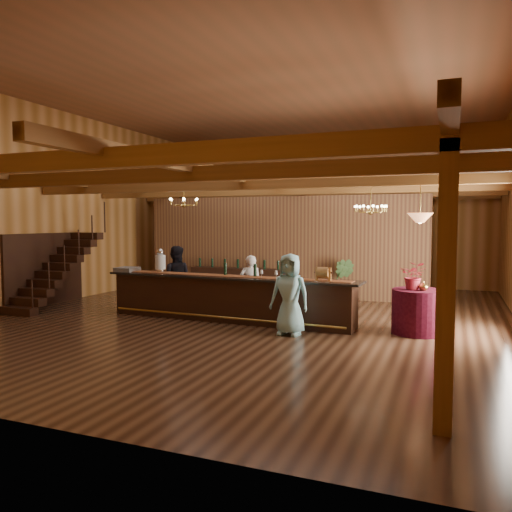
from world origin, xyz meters
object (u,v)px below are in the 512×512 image
at_px(raffle_drum, 323,273).
at_px(floor_plant, 342,280).
at_px(chandelier_left, 184,202).
at_px(staff_second, 176,278).
at_px(beverage_dispenser, 160,261).
at_px(bartender, 250,286).
at_px(guest, 290,294).
at_px(backbar_shelf, 238,282).
at_px(round_table, 418,312).
at_px(pendant_lamp, 420,218).
at_px(chandelier_right, 371,209).
at_px(tasting_bar, 228,298).

distance_m(raffle_drum, floor_plant, 3.99).
relative_size(chandelier_left, staff_second, 0.47).
height_order(beverage_dispenser, floor_plant, beverage_dispenser).
bearing_deg(bartender, staff_second, -22.88).
bearing_deg(bartender, guest, 111.68).
xyz_separation_m(beverage_dispenser, staff_second, (0.10, 0.56, -0.49)).
bearing_deg(chandelier_left, floor_plant, 39.74).
relative_size(guest, floor_plant, 1.34).
relative_size(beverage_dispenser, guest, 0.36).
xyz_separation_m(backbar_shelf, bartender, (1.67, -3.04, 0.32)).
height_order(round_table, pendant_lamp, pendant_lamp).
bearing_deg(pendant_lamp, chandelier_left, 173.90).
bearing_deg(staff_second, chandelier_right, 178.96).
xyz_separation_m(round_table, guest, (-2.44, -1.08, 0.38)).
distance_m(staff_second, guest, 3.94).
height_order(beverage_dispenser, raffle_drum, beverage_dispenser).
distance_m(tasting_bar, raffle_drum, 2.42).
distance_m(round_table, chandelier_right, 3.25).
distance_m(backbar_shelf, bartender, 3.48).
distance_m(tasting_bar, bartender, 0.77).
distance_m(chandelier_right, floor_plant, 2.76).
relative_size(backbar_shelf, round_table, 2.89).
distance_m(raffle_drum, chandelier_right, 2.83).
bearing_deg(staff_second, pendant_lamp, 156.60).
height_order(raffle_drum, chandelier_left, chandelier_left).
distance_m(beverage_dispenser, floor_plant, 5.33).
xyz_separation_m(tasting_bar, guest, (1.80, -0.87, 0.30)).
distance_m(beverage_dispenser, guest, 3.88).
xyz_separation_m(tasting_bar, bartender, (0.29, 0.68, 0.22)).
height_order(tasting_bar, raffle_drum, raffle_drum).
xyz_separation_m(tasting_bar, chandelier_right, (2.93, 2.22, 2.12)).
relative_size(round_table, chandelier_right, 1.33).
bearing_deg(raffle_drum, chandelier_left, 166.03).
bearing_deg(raffle_drum, round_table, 10.44).
height_order(chandelier_left, floor_plant, chandelier_left).
bearing_deg(floor_plant, guest, -91.26).
height_order(chandelier_right, staff_second, chandelier_right).
relative_size(tasting_bar, chandelier_right, 7.92).
height_order(chandelier_left, chandelier_right, same).
bearing_deg(chandelier_left, pendant_lamp, -6.10).
bearing_deg(beverage_dispenser, backbar_shelf, 81.40).
relative_size(staff_second, floor_plant, 1.36).
distance_m(backbar_shelf, guest, 5.59).
xyz_separation_m(chandelier_right, pendant_lamp, (1.31, -2.01, -0.25)).
bearing_deg(chandelier_left, bartender, -4.81).
bearing_deg(pendant_lamp, tasting_bar, -177.17).
bearing_deg(beverage_dispenser, bartender, 13.83).
xyz_separation_m(backbar_shelf, floor_plant, (3.27, 0.06, 0.19)).
relative_size(tasting_bar, backbar_shelf, 2.06).
xyz_separation_m(pendant_lamp, floor_plant, (-2.34, 3.57, -1.78)).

